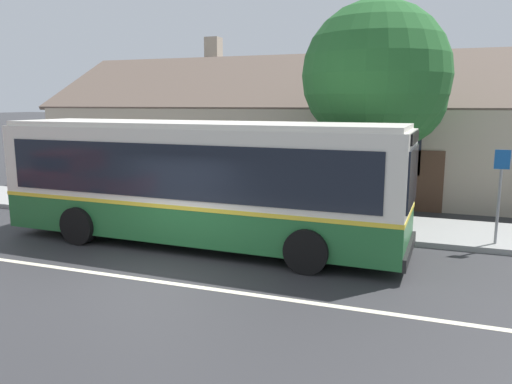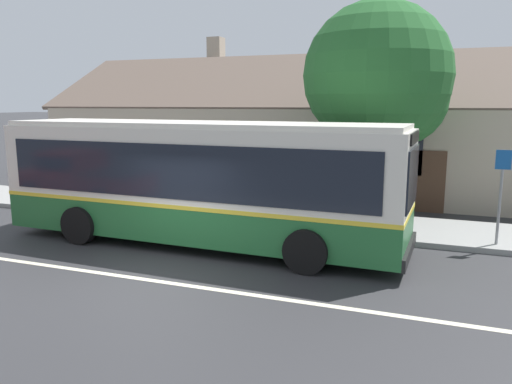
% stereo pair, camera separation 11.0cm
% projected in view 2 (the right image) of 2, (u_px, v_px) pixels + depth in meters
% --- Properties ---
extents(ground_plane, '(300.00, 300.00, 0.00)m').
position_uv_depth(ground_plane, '(145.00, 280.00, 10.52)').
color(ground_plane, '#2D2D30').
extents(sidewalk_far, '(60.00, 3.00, 0.15)m').
position_uv_depth(sidewalk_far, '(249.00, 216.00, 16.03)').
color(sidewalk_far, gray).
rests_on(sidewalk_far, ground).
extents(lane_divider_stripe, '(60.00, 0.16, 0.01)m').
position_uv_depth(lane_divider_stripe, '(145.00, 279.00, 10.51)').
color(lane_divider_stripe, beige).
rests_on(lane_divider_stripe, ground).
extents(community_building, '(25.38, 9.53, 6.86)m').
position_uv_depth(community_building, '(346.00, 144.00, 22.30)').
color(community_building, tan).
rests_on(community_building, ground).
extents(transit_bus, '(10.75, 2.98, 3.19)m').
position_uv_depth(transit_bus, '(199.00, 179.00, 12.94)').
color(transit_bus, '#236633').
rests_on(transit_bus, ground).
extents(bench_by_building, '(1.64, 0.51, 0.94)m').
position_uv_depth(bench_by_building, '(58.00, 191.00, 17.74)').
color(bench_by_building, brown).
rests_on(bench_by_building, sidewalk_far).
extents(bench_down_street, '(1.69, 0.51, 0.94)m').
position_uv_depth(bench_down_street, '(183.00, 200.00, 16.13)').
color(bench_down_street, brown).
rests_on(bench_down_street, sidewalk_far).
extents(street_tree_primary, '(4.40, 4.40, 6.68)m').
position_uv_depth(street_tree_primary, '(382.00, 81.00, 14.93)').
color(street_tree_primary, '#4C3828').
rests_on(street_tree_primary, ground).
extents(bus_stop_sign, '(0.36, 0.07, 2.40)m').
position_uv_depth(bus_stop_sign, '(501.00, 186.00, 12.35)').
color(bus_stop_sign, gray).
rests_on(bus_stop_sign, sidewalk_far).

